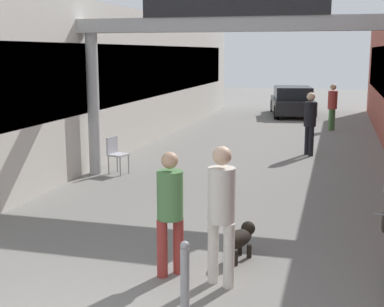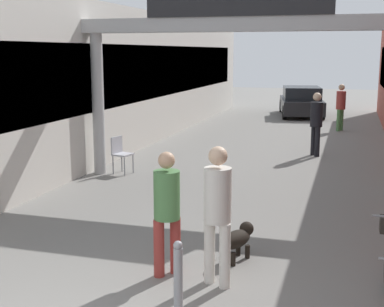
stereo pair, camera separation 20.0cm
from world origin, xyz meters
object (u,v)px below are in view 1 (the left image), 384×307
pedestrian_elderly_walking (332,104)px  dog_on_leash (240,238)px  parked_car_black (292,102)px  bollard_post_metal (185,282)px  pedestrian_companion (170,206)px  pedestrian_with_dog (221,207)px  cafe_chair_aluminium_nearer (116,152)px  pedestrian_carrying_crate (310,119)px

pedestrian_elderly_walking → dog_on_leash: (-1.06, -13.36, -0.68)m
dog_on_leash → parked_car_black: bearing=92.5°
bollard_post_metal → pedestrian_companion: bearing=114.4°
pedestrian_with_dog → parked_car_black: size_ratio=0.42×
bollard_post_metal → pedestrian_elderly_walking: bearing=85.1°
dog_on_leash → cafe_chair_aluminium_nearer: bearing=130.1°
dog_on_leash → cafe_chair_aluminium_nearer: cafe_chair_aluminium_nearer is taller
pedestrian_companion → parked_car_black: bearing=89.9°
pedestrian_companion → cafe_chair_aluminium_nearer: bearing=119.8°
dog_on_leash → pedestrian_carrying_crate: bearing=86.4°
pedestrian_elderly_walking → parked_car_black: bearing=112.8°
pedestrian_elderly_walking → pedestrian_carrying_crate: bearing=-96.0°
pedestrian_companion → dog_on_leash: pedestrian_companion is taller
pedestrian_carrying_crate → pedestrian_companion: bearing=-98.3°
pedestrian_elderly_walking → bollard_post_metal: (-1.31, -15.31, -0.51)m
pedestrian_companion → bollard_post_metal: size_ratio=1.77×
pedestrian_companion → cafe_chair_aluminium_nearer: size_ratio=1.85×
pedestrian_elderly_walking → cafe_chair_aluminium_nearer: size_ratio=1.93×
pedestrian_carrying_crate → cafe_chair_aluminium_nearer: 5.66m
pedestrian_elderly_walking → dog_on_leash: bearing=-94.5°
pedestrian_carrying_crate → pedestrian_elderly_walking: (0.55, 5.23, -0.04)m
pedestrian_companion → cafe_chair_aluminium_nearer: pedestrian_companion is taller
cafe_chair_aluminium_nearer → pedestrian_with_dog: bearing=-55.4°
dog_on_leash → parked_car_black: 17.71m
pedestrian_with_dog → dog_on_leash: pedestrian_with_dog is taller
pedestrian_carrying_crate → cafe_chair_aluminium_nearer: (-4.35, -3.59, -0.48)m
dog_on_leash → pedestrian_elderly_walking: bearing=85.5°
pedestrian_with_dog → pedestrian_elderly_walking: bearing=85.4°
pedestrian_with_dog → pedestrian_carrying_crate: pedestrian_carrying_crate is taller
pedestrian_with_dog → bollard_post_metal: size_ratio=1.90×
pedestrian_with_dog → pedestrian_carrying_crate: 9.05m
pedestrian_companion → parked_car_black: pedestrian_companion is taller
pedestrian_carrying_crate → bollard_post_metal: bearing=-94.3°
dog_on_leash → pedestrian_companion: bearing=-135.2°
pedestrian_carrying_crate → dog_on_leash: pedestrian_carrying_crate is taller
pedestrian_with_dog → bollard_post_metal: pedestrian_with_dog is taller
pedestrian_companion → pedestrian_carrying_crate: pedestrian_carrying_crate is taller
dog_on_leash → bollard_post_metal: 1.97m
pedestrian_companion → bollard_post_metal: bearing=-65.6°
pedestrian_elderly_walking → dog_on_leash: pedestrian_elderly_walking is taller
pedestrian_with_dog → pedestrian_elderly_walking: (1.14, 14.26, -0.04)m
pedestrian_carrying_crate → parked_car_black: (-1.27, 9.56, -0.38)m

